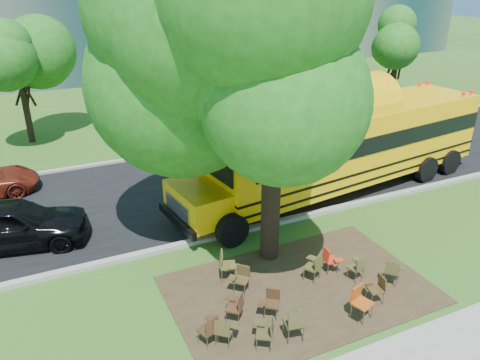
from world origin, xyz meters
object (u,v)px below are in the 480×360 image
chair_10 (226,263)px  chair_3 (271,300)px  school_bus (347,143)px  chair_8 (236,305)px  chair_2 (267,330)px  chair_4 (296,321)px  chair_9 (241,276)px  chair_1 (224,329)px  black_car (11,224)px  chair_6 (377,286)px  chair_13 (358,266)px  main_tree (275,61)px  chair_0 (210,328)px  chair_11 (315,265)px  chair_12 (330,258)px  chair_7 (393,270)px  chair_5 (360,300)px

chair_10 → chair_3: bearing=33.3°
school_bus → chair_8: size_ratio=16.86×
chair_2 → chair_4: 0.74m
chair_3 → chair_10: size_ratio=0.84×
chair_9 → chair_4: bearing=145.0°
chair_1 → chair_9: chair_1 is taller
chair_10 → black_car: (-5.38, 4.52, 0.22)m
school_bus → chair_6: 7.39m
chair_9 → chair_13: 3.31m
main_tree → chair_0: size_ratio=11.60×
chair_0 → chair_11: chair_11 is taller
chair_4 → main_tree: bearing=83.0°
chair_1 → chair_12: (3.90, 1.42, -0.01)m
chair_0 → chair_6: chair_6 is taller
chair_9 → black_car: 7.58m
chair_0 → chair_9: size_ratio=1.04×
chair_4 → school_bus: bearing=58.2°
chair_0 → chair_3: (1.77, 0.31, -0.03)m
chair_9 → chair_10: (-0.17, 0.64, 0.08)m
chair_2 → chair_7: bearing=-49.5°
chair_2 → chair_11: 2.99m
chair_12 → chair_11: bearing=-69.4°
chair_4 → black_car: bearing=140.3°
chair_0 → chair_6: bearing=-24.6°
chair_3 → chair_2: bearing=95.5°
chair_9 → chair_13: size_ratio=1.00×
chair_13 → chair_7: bearing=-50.3°
chair_3 → chair_7: bearing=-145.3°
chair_7 → chair_5: bearing=-107.9°
chair_4 → chair_8: chair_4 is taller
chair_8 → chair_12: (3.30, 0.76, -0.02)m
chair_4 → chair_9: 2.26m
chair_4 → chair_9: chair_4 is taller
chair_8 → chair_4: bearing=-99.7°
chair_8 → chair_9: bearing=10.1°
school_bus → chair_8: 9.16m
chair_2 → chair_3: chair_2 is taller
chair_7 → chair_12: chair_7 is taller
chair_4 → chair_11: size_ratio=1.09×
chair_0 → chair_13: chair_0 is taller
chair_6 → chair_3: bearing=87.5°
chair_12 → chair_2: bearing=-50.7°
black_car → chair_4: bearing=-129.8°
chair_3 → chair_6: chair_6 is taller
chair_0 → chair_7: size_ratio=1.02×
school_bus → chair_10: (-6.80, -3.76, -1.33)m
chair_4 → chair_10: 2.91m
chair_11 → black_car: bearing=115.1°
chair_13 → chair_2: bearing=-172.6°
chair_12 → chair_13: bearing=45.2°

